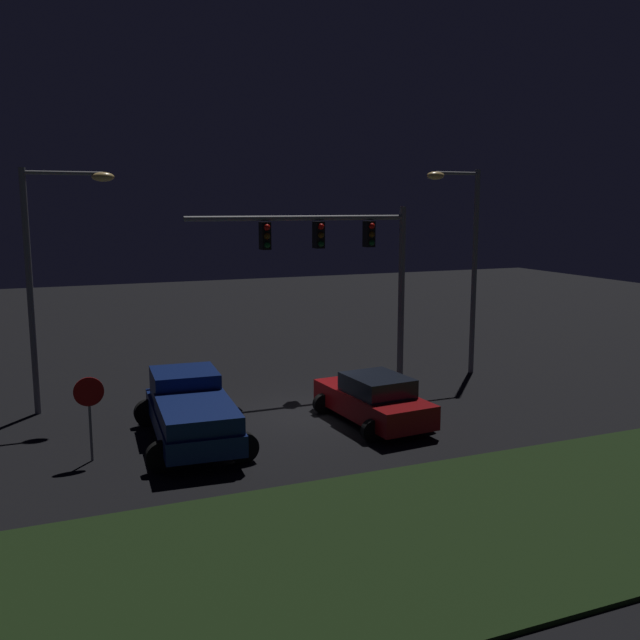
% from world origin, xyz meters
% --- Properties ---
extents(ground_plane, '(80.00, 80.00, 0.00)m').
position_xyz_m(ground_plane, '(0.00, 0.00, 0.00)').
color(ground_plane, black).
extents(grass_median, '(26.29, 6.64, 0.10)m').
position_xyz_m(grass_median, '(0.00, -8.82, 0.05)').
color(grass_median, black).
rests_on(grass_median, ground_plane).
extents(pickup_truck, '(3.10, 5.52, 1.80)m').
position_xyz_m(pickup_truck, '(-3.75, -1.29, 1.00)').
color(pickup_truck, navy).
rests_on(pickup_truck, ground_plane).
extents(car_sedan, '(2.72, 4.53, 1.51)m').
position_xyz_m(car_sedan, '(1.72, -1.79, 0.74)').
color(car_sedan, maroon).
rests_on(car_sedan, ground_plane).
extents(traffic_signal_gantry, '(8.32, 0.56, 6.50)m').
position_xyz_m(traffic_signal_gantry, '(2.86, 3.04, 4.90)').
color(traffic_signal_gantry, slate).
rests_on(traffic_signal_gantry, ground_plane).
extents(street_lamp_left, '(2.79, 0.44, 7.67)m').
position_xyz_m(street_lamp_left, '(-7.12, 3.15, 4.89)').
color(street_lamp_left, slate).
rests_on(street_lamp_left, ground_plane).
extents(street_lamp_right, '(2.31, 0.44, 7.87)m').
position_xyz_m(street_lamp_right, '(7.78, 2.57, 4.95)').
color(street_lamp_right, slate).
rests_on(street_lamp_right, ground_plane).
extents(stop_sign, '(0.76, 0.08, 2.23)m').
position_xyz_m(stop_sign, '(-6.45, -1.86, 1.56)').
color(stop_sign, slate).
rests_on(stop_sign, ground_plane).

